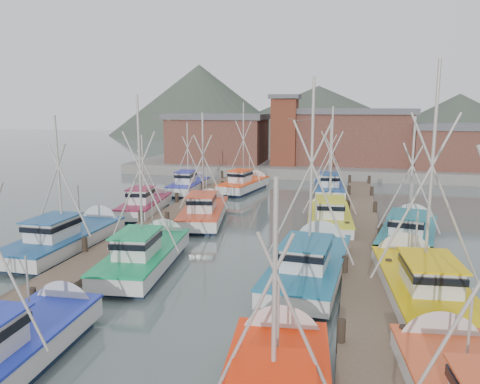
% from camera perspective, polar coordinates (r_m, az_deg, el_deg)
% --- Properties ---
extents(ground, '(260.00, 260.00, 0.00)m').
position_cam_1_polar(ground, '(26.20, -0.69, -8.05)').
color(ground, '#4E5E5C').
rests_on(ground, ground).
extents(dock_left, '(2.30, 46.00, 1.50)m').
position_cam_1_polar(dock_left, '(32.07, -11.14, -4.41)').
color(dock_left, '#4F3D31').
rests_on(dock_left, ground).
extents(dock_right, '(2.30, 46.00, 1.50)m').
position_cam_1_polar(dock_right, '(29.29, 14.79, -5.98)').
color(dock_right, '#4F3D31').
rests_on(dock_right, ground).
extents(quay, '(44.00, 16.00, 1.20)m').
position_cam_1_polar(quay, '(61.88, 7.73, 3.11)').
color(quay, gray).
rests_on(quay, ground).
extents(shed_left, '(12.72, 8.48, 6.20)m').
position_cam_1_polar(shed_left, '(61.65, -2.67, 6.66)').
color(shed_left, brown).
rests_on(shed_left, quay).
extents(shed_center, '(14.84, 9.54, 6.90)m').
position_cam_1_polar(shed_center, '(61.21, 13.46, 6.69)').
color(shed_center, brown).
rests_on(shed_center, quay).
extents(shed_right, '(8.48, 6.36, 5.20)m').
position_cam_1_polar(shed_right, '(59.29, 24.14, 5.14)').
color(shed_right, brown).
rests_on(shed_right, quay).
extents(lookout_tower, '(3.60, 3.60, 8.50)m').
position_cam_1_polar(lookout_tower, '(57.74, 5.45, 7.58)').
color(lookout_tower, '#5F2A1B').
rests_on(lookout_tower, quay).
extents(distant_hills, '(175.00, 140.00, 42.00)m').
position_cam_1_polar(distant_hills, '(148.13, 6.19, 7.05)').
color(distant_hills, '#3E493D').
rests_on(distant_hills, ground).
extents(boat_0, '(3.36, 8.68, 8.36)m').
position_cam_1_polar(boat_0, '(17.38, -25.81, -16.61)').
color(boat_0, '#101F37').
rests_on(boat_0, ground).
extents(boat_4, '(3.81, 9.12, 9.61)m').
position_cam_1_polar(boat_4, '(25.16, -11.20, -7.40)').
color(boat_4, '#101F37').
rests_on(boat_4, ground).
extents(boat_5, '(4.22, 10.14, 10.52)m').
position_cam_1_polar(boat_5, '(23.59, 8.70, -8.52)').
color(boat_5, '#101F37').
rests_on(boat_5, ground).
extents(boat_6, '(3.64, 9.52, 8.66)m').
position_cam_1_polar(boat_6, '(29.44, -19.93, -5.23)').
color(boat_6, '#101F37').
rests_on(boat_6, ground).
extents(boat_7, '(4.42, 9.98, 11.00)m').
position_cam_1_polar(boat_7, '(22.36, 20.98, -10.17)').
color(boat_7, '#101F37').
rests_on(boat_7, ground).
extents(boat_8, '(4.26, 9.31, 8.64)m').
position_cam_1_polar(boat_8, '(34.60, -4.29, -2.36)').
color(boat_8, '#101F37').
rests_on(boat_8, ground).
extents(boat_9, '(3.66, 9.25, 9.09)m').
position_cam_1_polar(boat_9, '(33.43, 10.80, -2.97)').
color(boat_9, '#101F37').
rests_on(boat_9, ground).
extents(boat_10, '(3.34, 8.12, 6.79)m').
position_cam_1_polar(boat_10, '(37.58, -11.32, -1.53)').
color(boat_10, '#101F37').
rests_on(boat_10, ground).
extents(boat_11, '(4.52, 9.73, 8.58)m').
position_cam_1_polar(boat_11, '(30.26, 19.86, -4.81)').
color(boat_11, '#101F37').
rests_on(boat_11, ground).
extents(boat_12, '(3.91, 8.52, 9.33)m').
position_cam_1_polar(boat_12, '(46.71, 0.72, 0.98)').
color(boat_12, '#101F37').
rests_on(boat_12, ground).
extents(boat_13, '(3.35, 8.69, 7.84)m').
position_cam_1_polar(boat_13, '(45.38, 10.75, 0.51)').
color(boat_13, '#101F37').
rests_on(boat_13, ground).
extents(boat_14, '(3.03, 7.74, 7.38)m').
position_cam_1_polar(boat_14, '(46.20, -6.09, 0.81)').
color(boat_14, '#101F37').
rests_on(boat_14, ground).
extents(gull_near, '(1.52, 0.66, 0.24)m').
position_cam_1_polar(gull_near, '(18.66, -8.77, 8.81)').
color(gull_near, slate).
rests_on(gull_near, ground).
extents(gull_far, '(1.55, 0.65, 0.24)m').
position_cam_1_polar(gull_far, '(29.14, 7.28, 8.71)').
color(gull_far, slate).
rests_on(gull_far, ground).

